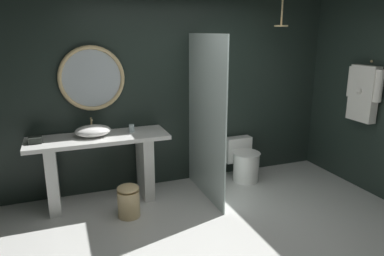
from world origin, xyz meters
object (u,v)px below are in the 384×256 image
(toilet, at_px, (244,162))
(hanging_bathrobe, at_px, (364,92))
(tissue_box, at_px, (35,140))
(round_wall_mirror, at_px, (92,78))
(waste_bin, at_px, (129,201))
(rain_shower_head, at_px, (281,23))
(tumbler_cup, at_px, (132,128))
(vessel_sink, at_px, (93,131))

(toilet, bearing_deg, hanging_bathrobe, -31.55)
(tissue_box, bearing_deg, hanging_bathrobe, -10.84)
(round_wall_mirror, xyz_separation_m, waste_bin, (0.24, -0.77, -1.34))
(round_wall_mirror, bearing_deg, waste_bin, -72.37)
(round_wall_mirror, xyz_separation_m, toilet, (2.03, -0.26, -1.27))
(rain_shower_head, xyz_separation_m, hanging_bathrobe, (0.81, -0.75, -0.86))
(round_wall_mirror, xyz_separation_m, rain_shower_head, (2.49, -0.30, 0.67))
(hanging_bathrobe, distance_m, toilet, 1.84)
(tissue_box, xyz_separation_m, toilet, (2.73, 0.02, -0.63))
(tissue_box, bearing_deg, rain_shower_head, -0.33)
(tumbler_cup, relative_size, toilet, 0.17)
(tumbler_cup, bearing_deg, hanging_bathrobe, -16.06)
(vessel_sink, height_order, hanging_bathrobe, hanging_bathrobe)
(tumbler_cup, relative_size, hanging_bathrobe, 0.12)
(tumbler_cup, height_order, hanging_bathrobe, hanging_bathrobe)
(tumbler_cup, height_order, tissue_box, tumbler_cup)
(tumbler_cup, distance_m, round_wall_mirror, 0.78)
(tissue_box, relative_size, toilet, 0.24)
(tumbler_cup, xyz_separation_m, toilet, (1.60, -0.04, -0.64))
(vessel_sink, relative_size, toilet, 0.74)
(vessel_sink, xyz_separation_m, hanging_bathrobe, (3.36, -0.82, 0.41))
(hanging_bathrobe, bearing_deg, toilet, 148.45)
(waste_bin, bearing_deg, tissue_box, 152.93)
(tumbler_cup, xyz_separation_m, tissue_box, (-1.12, -0.06, -0.01))
(tumbler_cup, bearing_deg, tissue_box, -176.82)
(tumbler_cup, distance_m, tissue_box, 1.13)
(toilet, xyz_separation_m, waste_bin, (-1.78, -0.50, -0.07))
(tumbler_cup, relative_size, waste_bin, 0.25)
(rain_shower_head, bearing_deg, hanging_bathrobe, -42.67)
(rain_shower_head, bearing_deg, waste_bin, -168.30)
(round_wall_mirror, height_order, toilet, round_wall_mirror)
(vessel_sink, distance_m, rain_shower_head, 2.85)
(tumbler_cup, height_order, waste_bin, tumbler_cup)
(tissue_box, height_order, round_wall_mirror, round_wall_mirror)
(tissue_box, bearing_deg, tumbler_cup, 3.18)
(tumbler_cup, bearing_deg, toilet, -1.59)
(rain_shower_head, height_order, toilet, rain_shower_head)
(round_wall_mirror, relative_size, rain_shower_head, 2.34)
(round_wall_mirror, bearing_deg, rain_shower_head, -6.89)
(vessel_sink, bearing_deg, toilet, -0.88)
(tumbler_cup, relative_size, tissue_box, 0.68)
(vessel_sink, distance_m, toilet, 2.18)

